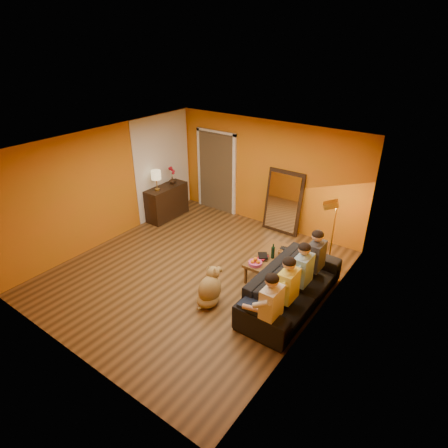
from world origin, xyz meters
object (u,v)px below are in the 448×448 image
Objects in this scene: floor_lamp at (332,236)px; sofa at (292,287)px; coffee_table at (271,265)px; person_far_right at (315,260)px; table_lamp at (157,181)px; vase at (172,180)px; dog at (210,287)px; person_mid_left at (288,290)px; person_mid_right at (302,274)px; wine_bottle at (273,251)px; tumbler at (280,253)px; person_far_left at (271,308)px; laptop at (288,251)px; mirror_frame at (283,202)px; sideboard at (167,202)px.

sofa is at bearing -112.54° from floor_lamp.
coffee_table is 1.00× the size of person_far_right.
table_lamp is 2.82× the size of vase.
dog is 1.38m from person_mid_left.
floor_lamp reaches higher than person_mid_right.
floor_lamp is (0.84, 0.93, 0.51)m from coffee_table.
floor_lamp reaches higher than dog.
floor_lamp reaches higher than sofa.
wine_bottle reaches higher than tumbler.
person_far_left is 1.00× the size of person_mid_left.
dog reaches higher than sofa.
vase is (-4.34, 0.02, 0.22)m from floor_lamp.
wine_bottle is 0.44m from laptop.
mirror_frame is at bearing 26.32° from table_lamp.
floor_lamp reaches higher than person_mid_left.
tumbler is at bearing 52.23° from dog.
person_far_right is at bearing -11.31° from sofa.
sofa is at bearing -48.41° from tumbler.
person_far_left is 0.55m from person_mid_left.
floor_lamp is at bearing -3.77° from sofa.
wine_bottle is at bearing -11.96° from sideboard.
floor_lamp reaches higher than person_far_left.
tumbler is at bearing 67.62° from wine_bottle.
sideboard is 3.66m from tumbler.
tumbler reaches higher than coffee_table.
person_mid_left is at bearing -90.00° from person_mid_right.
tumbler is (3.62, -0.58, 0.05)m from sideboard.
person_mid_right reaches higher than tumbler.
person_far_left is at bearing -61.75° from wine_bottle.
person_far_left is at bearing -24.69° from dog.
person_mid_right is (0.00, 1.10, 0.00)m from person_far_left.
vase is (-4.37, 1.43, 0.33)m from person_mid_right.
person_far_right reaches higher than sofa.
vase is at bearing 168.56° from person_far_right.
floor_lamp reaches higher than laptop.
laptop is (-0.66, -0.58, -0.29)m from floor_lamp.
wine_bottle is (-0.82, -0.12, -0.03)m from person_far_right.
vase reaches higher than tumbler.
wine_bottle reaches higher than coffee_table.
floor_lamp is 1.12m from tumbler.
mirror_frame is 3.13m from table_lamp.
sideboard is at bearing -158.84° from mirror_frame.
dog is 3.94m from vase.
mirror_frame is 1.25× the size of person_mid_left.
tumbler is at bearing -116.16° from laptop.
laptop is at bearing 72.00° from wine_bottle.
sofa is at bearing -13.07° from table_lamp.
mirror_frame is 3.72m from person_far_left.
floor_lamp is at bearing -28.68° from mirror_frame.
coffee_table is at bearing -6.55° from table_lamp.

